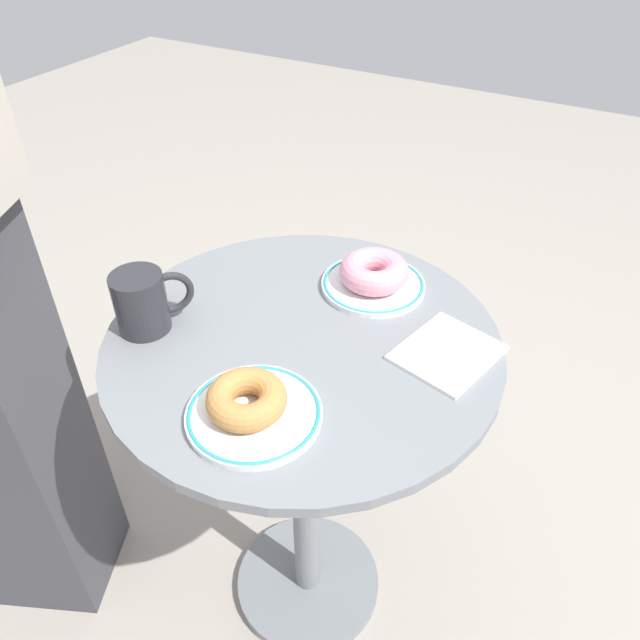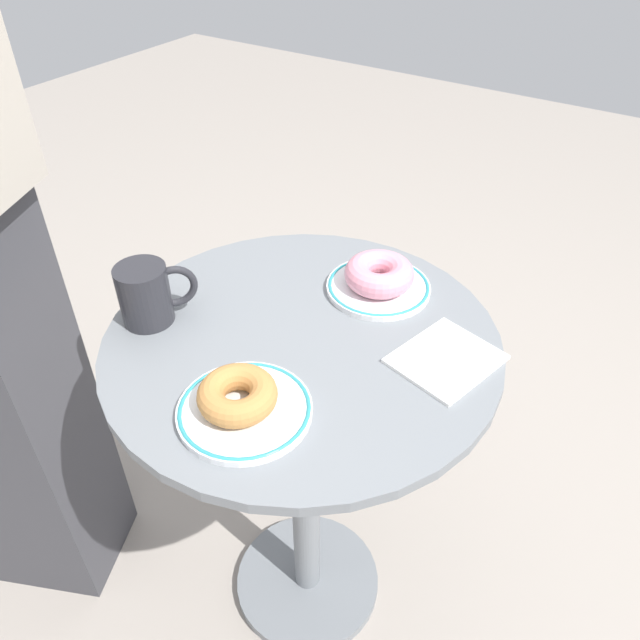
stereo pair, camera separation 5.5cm
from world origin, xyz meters
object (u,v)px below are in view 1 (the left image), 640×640
(paper_napkin, at_px, (447,353))
(coffee_mug, at_px, (143,302))
(cafe_table, at_px, (305,438))
(donut_old_fashioned, at_px, (247,399))
(donut_pink_frosted, at_px, (374,271))
(plate_right, at_px, (373,284))
(plate_left, at_px, (254,414))

(paper_napkin, xyz_separation_m, coffee_mug, (-0.16, 0.44, 0.05))
(cafe_table, distance_m, paper_napkin, 0.33)
(donut_old_fashioned, bearing_deg, donut_pink_frosted, -3.78)
(plate_right, bearing_deg, paper_napkin, -121.05)
(cafe_table, height_order, donut_pink_frosted, donut_pink_frosted)
(plate_right, bearing_deg, donut_old_fashioned, 176.22)
(cafe_table, xyz_separation_m, plate_left, (-0.17, -0.03, 0.24))
(coffee_mug, bearing_deg, donut_old_fashioned, -108.42)
(plate_left, bearing_deg, paper_napkin, -36.99)
(plate_left, bearing_deg, cafe_table, 8.43)
(cafe_table, relative_size, plate_right, 4.19)
(plate_left, height_order, plate_right, same)
(paper_napkin, bearing_deg, plate_left, 143.01)
(cafe_table, distance_m, plate_right, 0.30)
(donut_old_fashioned, bearing_deg, coffee_mug, 71.58)
(plate_left, relative_size, coffee_mug, 1.67)
(donut_old_fashioned, bearing_deg, paper_napkin, -38.22)
(donut_pink_frosted, distance_m, paper_napkin, 0.20)
(plate_right, bearing_deg, plate_left, 177.72)
(plate_right, xyz_separation_m, coffee_mug, (-0.27, 0.27, 0.04))
(plate_left, bearing_deg, coffee_mug, 72.42)
(plate_left, distance_m, donut_old_fashioned, 0.03)
(donut_old_fashioned, bearing_deg, plate_left, -83.56)
(donut_old_fashioned, relative_size, coffee_mug, 0.98)
(plate_left, distance_m, donut_pink_frosted, 0.35)
(plate_right, relative_size, donut_pink_frosted, 1.51)
(cafe_table, height_order, plate_right, plate_right)
(coffee_mug, bearing_deg, cafe_table, -67.58)
(cafe_table, distance_m, donut_pink_frosted, 0.32)
(cafe_table, distance_m, plate_left, 0.30)
(plate_right, relative_size, paper_napkin, 1.21)
(plate_right, height_order, donut_pink_frosted, donut_pink_frosted)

